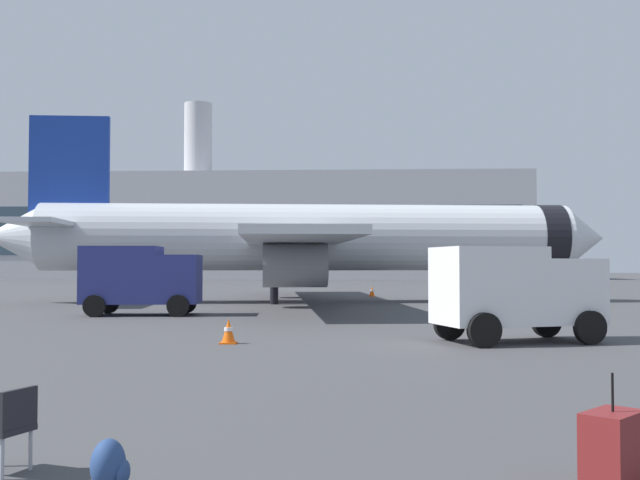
{
  "coord_description": "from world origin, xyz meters",
  "views": [
    {
      "loc": [
        0.32,
        -2.3,
        2.11
      ],
      "look_at": [
        -0.93,
        23.93,
        3.0
      ],
      "focal_mm": 41.46,
      "sensor_mm": 36.0,
      "label": 1
    }
  ],
  "objects_px": {
    "service_truck": "(141,277)",
    "safety_cone_near": "(372,291)",
    "rolling_suitcase": "(613,450)",
    "traveller_backpack": "(110,466)",
    "gate_chair": "(8,424)",
    "safety_cone_mid": "(229,331)",
    "airplane_at_gate": "(305,238)",
    "cargo_van": "(515,289)"
  },
  "relations": [
    {
      "from": "safety_cone_mid",
      "to": "rolling_suitcase",
      "type": "distance_m",
      "value": 13.93
    },
    {
      "from": "safety_cone_mid",
      "to": "traveller_backpack",
      "type": "height_order",
      "value": "safety_cone_mid"
    },
    {
      "from": "airplane_at_gate",
      "to": "service_truck",
      "type": "relative_size",
      "value": 7.2
    },
    {
      "from": "safety_cone_near",
      "to": "gate_chair",
      "type": "height_order",
      "value": "gate_chair"
    },
    {
      "from": "safety_cone_near",
      "to": "safety_cone_mid",
      "type": "height_order",
      "value": "safety_cone_near"
    },
    {
      "from": "cargo_van",
      "to": "traveller_backpack",
      "type": "xyz_separation_m",
      "value": [
        -6.68,
        -13.6,
        -1.22
      ]
    },
    {
      "from": "safety_cone_near",
      "to": "traveller_backpack",
      "type": "height_order",
      "value": "safety_cone_near"
    },
    {
      "from": "airplane_at_gate",
      "to": "gate_chair",
      "type": "distance_m",
      "value": 34.95
    },
    {
      "from": "safety_cone_near",
      "to": "airplane_at_gate",
      "type": "bearing_deg",
      "value": -117.82
    },
    {
      "from": "service_truck",
      "to": "rolling_suitcase",
      "type": "height_order",
      "value": "service_truck"
    },
    {
      "from": "airplane_at_gate",
      "to": "cargo_van",
      "type": "distance_m",
      "value": 22.99
    },
    {
      "from": "cargo_van",
      "to": "rolling_suitcase",
      "type": "height_order",
      "value": "cargo_van"
    },
    {
      "from": "safety_cone_mid",
      "to": "service_truck",
      "type": "bearing_deg",
      "value": 117.14
    },
    {
      "from": "service_truck",
      "to": "safety_cone_near",
      "type": "bearing_deg",
      "value": 61.89
    },
    {
      "from": "safety_cone_mid",
      "to": "gate_chair",
      "type": "height_order",
      "value": "gate_chair"
    },
    {
      "from": "service_truck",
      "to": "traveller_backpack",
      "type": "bearing_deg",
      "value": -74.23
    },
    {
      "from": "traveller_backpack",
      "to": "service_truck",
      "type": "bearing_deg",
      "value": 105.77
    },
    {
      "from": "service_truck",
      "to": "rolling_suitcase",
      "type": "bearing_deg",
      "value": -64.22
    },
    {
      "from": "gate_chair",
      "to": "safety_cone_mid",
      "type": "bearing_deg",
      "value": 89.45
    },
    {
      "from": "safety_cone_near",
      "to": "rolling_suitcase",
      "type": "height_order",
      "value": "rolling_suitcase"
    },
    {
      "from": "airplane_at_gate",
      "to": "safety_cone_mid",
      "type": "distance_m",
      "value": 22.7
    },
    {
      "from": "cargo_van",
      "to": "safety_cone_mid",
      "type": "distance_m",
      "value": 7.89
    },
    {
      "from": "airplane_at_gate",
      "to": "traveller_backpack",
      "type": "relative_size",
      "value": 74.51
    },
    {
      "from": "rolling_suitcase",
      "to": "airplane_at_gate",
      "type": "bearing_deg",
      "value": 98.52
    },
    {
      "from": "traveller_backpack",
      "to": "gate_chair",
      "type": "height_order",
      "value": "gate_chair"
    },
    {
      "from": "gate_chair",
      "to": "airplane_at_gate",
      "type": "bearing_deg",
      "value": 88.93
    },
    {
      "from": "service_truck",
      "to": "safety_cone_mid",
      "type": "distance_m",
      "value": 12.42
    },
    {
      "from": "service_truck",
      "to": "safety_cone_mid",
      "type": "relative_size",
      "value": 7.41
    },
    {
      "from": "airplane_at_gate",
      "to": "safety_cone_near",
      "type": "xyz_separation_m",
      "value": [
        4.0,
        7.58,
        -3.32
      ]
    },
    {
      "from": "cargo_van",
      "to": "gate_chair",
      "type": "distance_m",
      "value": 15.32
    },
    {
      "from": "airplane_at_gate",
      "to": "traveller_backpack",
      "type": "distance_m",
      "value": 35.47
    },
    {
      "from": "safety_cone_near",
      "to": "rolling_suitcase",
      "type": "distance_m",
      "value": 42.71
    },
    {
      "from": "safety_cone_mid",
      "to": "traveller_backpack",
      "type": "xyz_separation_m",
      "value": [
        1.1,
        -12.85,
        -0.1
      ]
    },
    {
      "from": "safety_cone_near",
      "to": "safety_cone_mid",
      "type": "relative_size",
      "value": 1.03
    },
    {
      "from": "service_truck",
      "to": "gate_chair",
      "type": "xyz_separation_m",
      "value": [
        5.52,
        -23.35,
        -1.11
      ]
    },
    {
      "from": "service_truck",
      "to": "gate_chair",
      "type": "distance_m",
      "value": 24.02
    },
    {
      "from": "service_truck",
      "to": "safety_cone_mid",
      "type": "height_order",
      "value": "service_truck"
    },
    {
      "from": "airplane_at_gate",
      "to": "safety_cone_mid",
      "type": "relative_size",
      "value": 53.32
    },
    {
      "from": "cargo_van",
      "to": "traveller_backpack",
      "type": "distance_m",
      "value": 15.2
    },
    {
      "from": "airplane_at_gate",
      "to": "cargo_van",
      "type": "relative_size",
      "value": 7.46
    },
    {
      "from": "rolling_suitcase",
      "to": "gate_chair",
      "type": "height_order",
      "value": "rolling_suitcase"
    },
    {
      "from": "airplane_at_gate",
      "to": "safety_cone_near",
      "type": "height_order",
      "value": "airplane_at_gate"
    }
  ]
}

